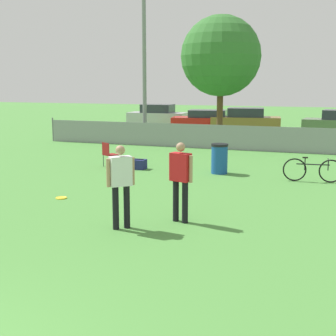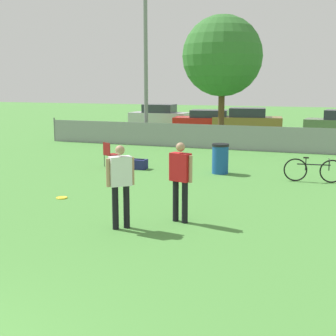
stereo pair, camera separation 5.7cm
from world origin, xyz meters
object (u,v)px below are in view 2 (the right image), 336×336
object	(u,v)px
tree_near_pole	(222,56)
folding_chair_sideline	(110,153)
bicycle_sideline	(313,170)
frisbee_disc	(62,198)
parked_car_red	(209,120)
parked_car_tan	(247,120)
gear_bag_sideline	(136,164)
player_defender_red	(180,176)
trash_bin	(220,159)
player_receiver_white	(120,181)
light_pole	(145,36)
parked_car_silver	(159,116)

from	to	relation	value
tree_near_pole	folding_chair_sideline	bearing A→B (deg)	-101.18
bicycle_sideline	frisbee_disc	bearing A→B (deg)	-150.47
parked_car_red	parked_car_tan	world-z (taller)	parked_car_tan
gear_bag_sideline	parked_car_tan	world-z (taller)	parked_car_tan
tree_near_pole	frisbee_disc	world-z (taller)	tree_near_pole
tree_near_pole	gear_bag_sideline	bearing A→B (deg)	-94.76
frisbee_disc	parked_car_red	size ratio (longest dim) A/B	0.06
player_defender_red	parked_car_red	size ratio (longest dim) A/B	0.37
frisbee_disc	bicycle_sideline	world-z (taller)	bicycle_sideline
gear_bag_sideline	trash_bin	bearing A→B (deg)	3.55
player_receiver_white	frisbee_disc	world-z (taller)	player_receiver_white
light_pole	gear_bag_sideline	world-z (taller)	light_pole
parked_car_red	player_defender_red	bearing A→B (deg)	-85.01
player_defender_red	folding_chair_sideline	distance (m)	7.17
parked_car_silver	trash_bin	bearing A→B (deg)	-64.77
frisbee_disc	parked_car_tan	distance (m)	18.94
gear_bag_sideline	bicycle_sideline	bearing A→B (deg)	-1.75
frisbee_disc	trash_bin	distance (m)	5.66
frisbee_disc	parked_car_silver	xyz separation A→B (m)	(-5.37, 20.59, 0.71)
light_pole	frisbee_disc	size ratio (longest dim) A/B	30.09
player_defender_red	parked_car_silver	bearing A→B (deg)	128.24
parked_car_tan	player_receiver_white	bearing A→B (deg)	-94.91
player_receiver_white	parked_car_silver	world-z (taller)	player_receiver_white
parked_car_red	trash_bin	bearing A→B (deg)	-81.83
player_receiver_white	light_pole	bearing A→B (deg)	67.51
parked_car_tan	trash_bin	bearing A→B (deg)	-91.40
player_receiver_white	frisbee_disc	xyz separation A→B (m)	(-2.58, 1.77, -0.99)
parked_car_silver	light_pole	bearing A→B (deg)	-75.25
gear_bag_sideline	parked_car_silver	distance (m)	16.91
player_defender_red	folding_chair_sideline	size ratio (longest dim) A/B	1.96
player_defender_red	bicycle_sideline	bearing A→B (deg)	81.23
player_receiver_white	folding_chair_sideline	xyz separation A→B (m)	(-3.57, 6.37, -0.50)
gear_bag_sideline	frisbee_disc	bearing A→B (deg)	-90.62
light_pole	frisbee_disc	world-z (taller)	light_pole
light_pole	bicycle_sideline	bearing A→B (deg)	-40.12
bicycle_sideline	gear_bag_sideline	xyz separation A→B (m)	(-5.93, 0.18, -0.20)
parked_car_silver	parked_car_tan	xyz separation A→B (m)	(6.54, -1.69, -0.03)
tree_near_pole	folding_chair_sideline	world-z (taller)	tree_near_pole
player_receiver_white	gear_bag_sideline	world-z (taller)	player_receiver_white
frisbee_disc	light_pole	bearing A→B (deg)	102.40
trash_bin	parked_car_silver	bearing A→B (deg)	117.91
player_defender_red	parked_car_tan	xyz separation A→B (m)	(-2.40, 19.81, -0.31)
light_pole	trash_bin	world-z (taller)	light_pole
bicycle_sideline	player_receiver_white	bearing A→B (deg)	-125.64
light_pole	frisbee_disc	bearing A→B (deg)	-77.60
frisbee_disc	bicycle_sideline	bearing A→B (deg)	36.34
tree_near_pole	player_defender_red	world-z (taller)	tree_near_pole
light_pole	parked_car_red	xyz separation A→B (m)	(1.33, 7.08, -4.55)
bicycle_sideline	trash_bin	distance (m)	3.00
folding_chair_sideline	bicycle_sideline	distance (m)	6.97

